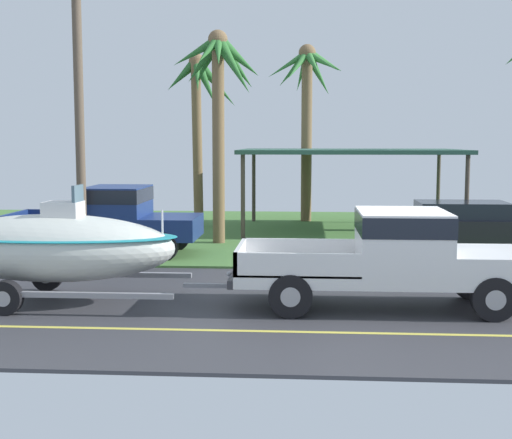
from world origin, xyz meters
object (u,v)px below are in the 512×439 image
(palm_tree_near_right, at_px, (308,91))
(utility_pole, at_px, (79,109))
(pickup_truck_towing, at_px, (400,254))
(carport_awning, at_px, (350,153))
(boat_on_trailer, at_px, (51,247))
(palm_tree_mid, at_px, (220,81))
(palm_tree_near_left, at_px, (198,95))
(parked_sedan_far, at_px, (468,225))
(parked_pickup_background, at_px, (116,218))

(palm_tree_near_right, bearing_deg, utility_pole, -120.83)
(palm_tree_near_right, distance_m, utility_pole, 11.51)
(pickup_truck_towing, height_order, carport_awning, carport_awning)
(palm_tree_near_right, bearing_deg, boat_on_trailer, -109.65)
(boat_on_trailer, bearing_deg, palm_tree_mid, 73.60)
(palm_tree_near_right, bearing_deg, pickup_truck_towing, -83.10)
(carport_awning, distance_m, palm_tree_near_right, 3.82)
(palm_tree_near_left, bearing_deg, parked_sedan_far, -24.95)
(parked_pickup_background, bearing_deg, palm_tree_near_right, 57.87)
(palm_tree_near_right, height_order, utility_pole, utility_pole)
(pickup_truck_towing, height_order, parked_pickup_background, parked_pickup_background)
(boat_on_trailer, distance_m, palm_tree_near_right, 15.64)
(pickup_truck_towing, height_order, palm_tree_near_right, palm_tree_near_right)
(parked_sedan_far, height_order, palm_tree_near_left, palm_tree_near_left)
(parked_pickup_background, bearing_deg, parked_sedan_far, 12.47)
(palm_tree_near_left, bearing_deg, carport_awning, -4.75)
(pickup_truck_towing, bearing_deg, boat_on_trailer, -180.00)
(pickup_truck_towing, height_order, boat_on_trailer, boat_on_trailer)
(palm_tree_near_right, xyz_separation_m, utility_pole, (-5.87, -9.83, -1.12))
(boat_on_trailer, xyz_separation_m, parked_sedan_far, (9.89, 7.99, -0.43))
(boat_on_trailer, xyz_separation_m, palm_tree_near_right, (5.08, 14.24, 4.02))
(parked_pickup_background, bearing_deg, pickup_truck_towing, -39.18)
(palm_tree_near_left, relative_size, palm_tree_mid, 0.97)
(boat_on_trailer, bearing_deg, palm_tree_near_left, 84.62)
(utility_pole, bearing_deg, parked_sedan_far, 18.58)
(pickup_truck_towing, relative_size, carport_awning, 0.75)
(parked_pickup_background, xyz_separation_m, palm_tree_near_right, (5.33, 8.49, 4.06))
(parked_sedan_far, distance_m, palm_tree_near_left, 10.51)
(boat_on_trailer, height_order, palm_tree_mid, palm_tree_mid)
(pickup_truck_towing, xyz_separation_m, palm_tree_near_right, (-1.72, 14.24, 4.09))
(palm_tree_mid, bearing_deg, carport_awning, 39.83)
(parked_pickup_background, xyz_separation_m, palm_tree_near_left, (1.38, 6.31, 3.77))
(utility_pole, bearing_deg, parked_pickup_background, 68.21)
(pickup_truck_towing, distance_m, boat_on_trailer, 6.81)
(palm_tree_near_right, bearing_deg, parked_sedan_far, -52.46)
(parked_pickup_background, height_order, carport_awning, carport_awning)
(boat_on_trailer, xyz_separation_m, palm_tree_near_left, (1.14, 12.06, 3.73))
(boat_on_trailer, bearing_deg, carport_awning, 60.58)
(parked_pickup_background, xyz_separation_m, parked_sedan_far, (10.13, 2.24, -0.39))
(boat_on_trailer, distance_m, palm_tree_near_left, 12.68)
(pickup_truck_towing, relative_size, utility_pole, 0.74)
(parked_sedan_far, bearing_deg, boat_on_trailer, -141.05)
(pickup_truck_towing, xyz_separation_m, parked_sedan_far, (3.08, 7.99, -0.37))
(parked_pickup_background, xyz_separation_m, utility_pole, (-0.54, -1.35, 2.94))
(parked_pickup_background, distance_m, carport_awning, 9.14)
(pickup_truck_towing, relative_size, boat_on_trailer, 0.92)
(boat_on_trailer, distance_m, palm_tree_mid, 9.35)
(parked_sedan_far, relative_size, palm_tree_mid, 0.72)
(carport_awning, height_order, palm_tree_near_right, palm_tree_near_right)
(carport_awning, bearing_deg, pickup_truck_towing, -88.73)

